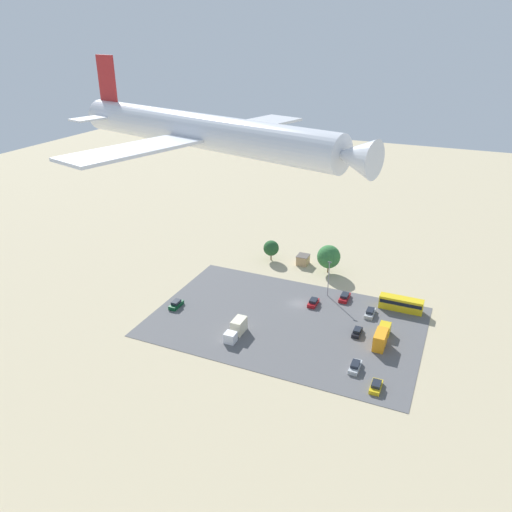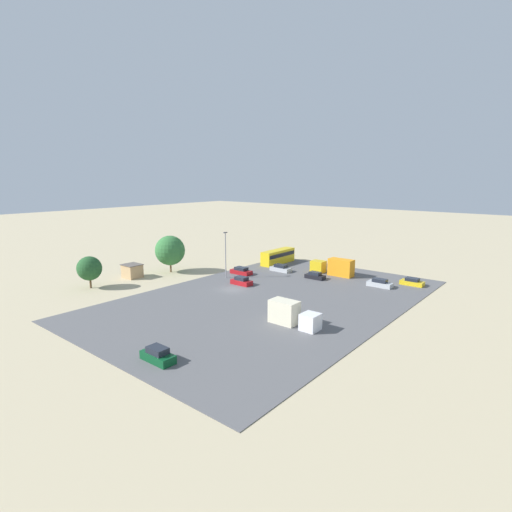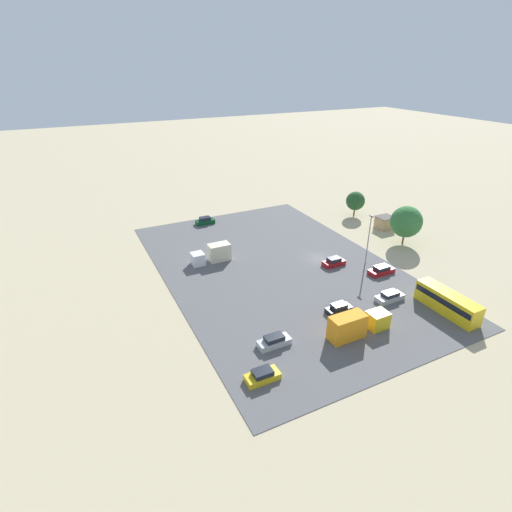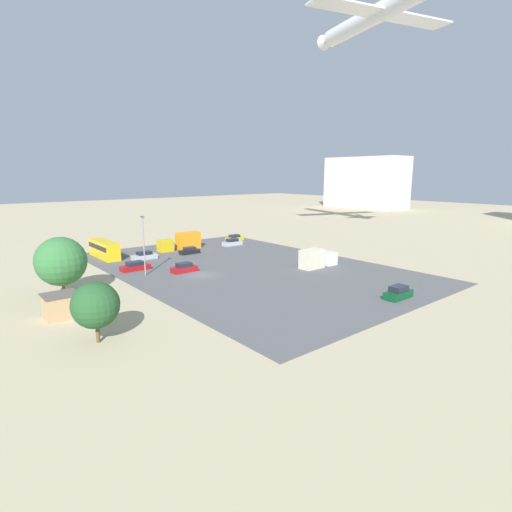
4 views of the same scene
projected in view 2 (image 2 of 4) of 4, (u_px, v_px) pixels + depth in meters
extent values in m
plane|color=tan|center=(233.00, 290.00, 72.48)|extent=(400.00, 400.00, 0.00)
cube|color=#565659|center=(272.00, 299.00, 66.91)|extent=(60.38, 39.39, 0.08)
cube|color=tan|center=(132.00, 271.00, 81.04)|extent=(3.04, 3.43, 2.63)
cube|color=#59514C|center=(132.00, 265.00, 80.77)|extent=(3.28, 3.67, 0.12)
cube|color=gold|center=(278.00, 257.00, 94.03)|extent=(10.11, 2.55, 3.22)
cube|color=black|center=(278.00, 254.00, 93.91)|extent=(9.71, 2.59, 0.90)
cube|color=#ADB2B7|center=(281.00, 269.00, 86.31)|extent=(1.89, 4.65, 0.86)
cube|color=#1E232D|center=(281.00, 266.00, 86.16)|extent=(1.59, 2.60, 0.63)
cube|color=black|center=(315.00, 277.00, 79.92)|extent=(1.71, 4.01, 0.81)
cube|color=#1E232D|center=(315.00, 273.00, 79.78)|extent=(1.44, 2.25, 0.60)
cube|color=#ADB2B7|center=(380.00, 284.00, 74.06)|extent=(1.81, 4.52, 0.87)
cube|color=#1E232D|center=(380.00, 280.00, 73.92)|extent=(1.52, 2.53, 0.64)
cube|color=gold|center=(412.00, 283.00, 75.15)|extent=(1.92, 4.17, 0.81)
cube|color=#1E232D|center=(412.00, 279.00, 75.02)|extent=(1.62, 2.34, 0.60)
cube|color=maroon|center=(241.00, 272.00, 83.81)|extent=(1.98, 4.73, 0.85)
cube|color=#1E232D|center=(241.00, 269.00, 83.67)|extent=(1.66, 2.65, 0.62)
cube|color=maroon|center=(242.00, 282.00, 75.52)|extent=(1.89, 4.16, 0.89)
cube|color=#1E232D|center=(242.00, 278.00, 75.37)|extent=(1.59, 2.33, 0.65)
cube|color=#0C4723|center=(158.00, 357.00, 43.98)|extent=(1.84, 4.25, 0.95)
cube|color=#1E232D|center=(158.00, 350.00, 43.82)|extent=(1.55, 2.38, 0.70)
cube|color=silver|center=(310.00, 322.00, 52.86)|extent=(2.39, 2.26, 2.26)
cube|color=beige|center=(284.00, 312.00, 55.42)|extent=(2.39, 4.01, 3.23)
cube|color=gold|center=(318.00, 266.00, 85.44)|extent=(2.33, 2.84, 2.45)
cube|color=orange|center=(341.00, 268.00, 82.00)|extent=(2.33, 5.05, 3.50)
cylinder|color=brown|center=(91.00, 283.00, 73.40)|extent=(0.36, 0.36, 2.04)
sphere|color=#235128|center=(89.00, 268.00, 72.88)|extent=(4.46, 4.46, 4.46)
cylinder|color=brown|center=(171.00, 267.00, 85.71)|extent=(0.36, 0.36, 2.37)
sphere|color=#337038|center=(170.00, 250.00, 85.02)|extent=(6.35, 6.35, 6.35)
cylinder|color=gray|center=(226.00, 256.00, 79.78)|extent=(0.20, 0.20, 9.06)
cube|color=#4C4C51|center=(225.00, 233.00, 78.87)|extent=(0.90, 0.28, 0.20)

